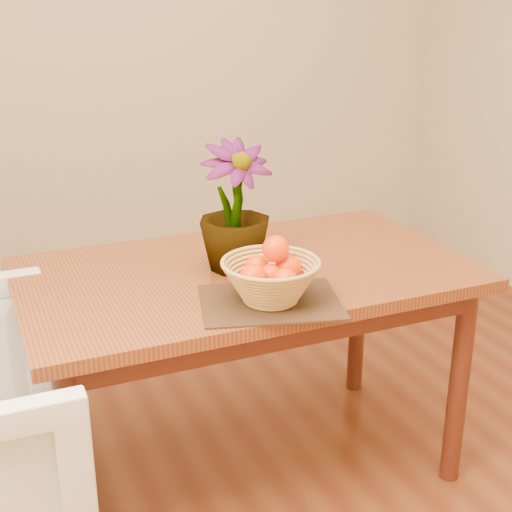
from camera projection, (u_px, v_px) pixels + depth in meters
name	position (u px, v px, depth m)	size (l,w,h in m)	color
wall_back	(104.00, 36.00, 3.71)	(4.00, 0.02, 2.70)	beige
table	(246.00, 294.00, 2.27)	(1.40, 0.80, 0.75)	brown
placemat	(270.00, 302.00, 1.99)	(0.39, 0.29, 0.01)	#3B2415
wicker_basket	(271.00, 283.00, 1.97)	(0.28, 0.28, 0.11)	tan
orange_pile	(272.00, 269.00, 1.96)	(0.20, 0.19, 0.14)	#F94504
potted_plant	(235.00, 207.00, 2.17)	(0.22, 0.22, 0.40)	#144313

